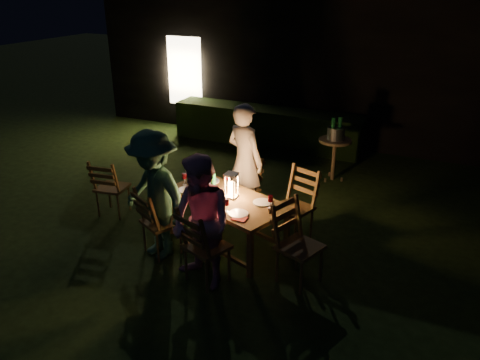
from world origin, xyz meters
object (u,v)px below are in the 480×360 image
at_px(bottle_bucket_a, 333,131).
at_px(chair_far_right, 294,218).
at_px(person_house_side, 245,161).
at_px(chair_spare, 113,197).
at_px(person_opp_right, 201,223).
at_px(bottle_bucket_b, 339,130).
at_px(chair_near_right, 206,259).
at_px(person_opp_left, 155,196).
at_px(bottle_table, 213,183).
at_px(ice_bucket, 336,133).
at_px(lantern, 231,187).
at_px(chair_near_left, 161,233).
at_px(chair_end, 298,258).
at_px(chair_far_left, 243,197).
at_px(side_table, 335,144).
at_px(dining_table, 226,202).

bearing_deg(bottle_bucket_a, chair_far_right, -88.25).
height_order(person_house_side, bottle_bucket_a, person_house_side).
relative_size(chair_spare, person_opp_right, 0.60).
distance_m(person_opp_right, bottle_bucket_a, 3.75).
height_order(chair_spare, bottle_bucket_b, bottle_bucket_b).
xyz_separation_m(chair_spare, bottle_bucket_b, (2.80, 2.79, 0.64)).
xyz_separation_m(chair_near_right, chair_spare, (-2.15, 0.95, -0.02)).
bearing_deg(person_opp_left, bottle_table, 76.29).
relative_size(bottle_table, ice_bucket, 0.93).
bearing_deg(person_opp_right, lantern, 114.69).
relative_size(chair_near_right, person_house_side, 0.59).
distance_m(chair_near_right, person_house_side, 1.91).
xyz_separation_m(chair_near_left, person_opp_right, (0.83, -0.36, 0.51)).
xyz_separation_m(chair_end, person_opp_left, (-1.86, -0.19, 0.54)).
bearing_deg(person_opp_left, lantern, 60.11).
distance_m(chair_far_right, bottle_bucket_b, 2.40).
bearing_deg(person_opp_right, bottle_bucket_b, 99.99).
bearing_deg(chair_far_left, ice_bucket, -88.56).
xyz_separation_m(person_house_side, person_opp_right, (0.28, -1.85, -0.07)).
relative_size(person_house_side, bottle_table, 6.29).
xyz_separation_m(bottle_table, bottle_bucket_b, (1.05, 2.77, 0.09)).
bearing_deg(person_opp_right, chair_far_left, 119.44).
bearing_deg(side_table, chair_end, -83.11).
bearing_deg(chair_near_right, chair_spare, 176.57).
bearing_deg(chair_far_right, chair_spare, 28.72).
distance_m(chair_near_right, chair_end, 1.10).
xyz_separation_m(chair_near_right, person_house_side, (-0.30, 1.80, 0.57)).
xyz_separation_m(dining_table, bottle_table, (-0.23, 0.09, 0.21)).
bearing_deg(chair_end, bottle_bucket_a, -152.32).
bearing_deg(chair_near_left, dining_table, 66.10).
relative_size(chair_near_right, person_opp_left, 0.60).
distance_m(person_house_side, person_opp_right, 1.87).
bearing_deg(chair_end, chair_near_right, -45.49).
bearing_deg(chair_far_left, chair_end, 162.06).
height_order(bottle_table, side_table, bottle_table).
height_order(chair_spare, bottle_bucket_a, bottle_bucket_a).
bearing_deg(bottle_bucket_b, person_house_side, -116.29).
height_order(chair_near_right, side_table, chair_near_right).
bearing_deg(chair_end, bottle_bucket_b, -154.24).
height_order(chair_far_left, chair_spare, chair_far_left).
xyz_separation_m(lantern, bottle_bucket_a, (0.65, 2.75, 0.07)).
height_order(chair_end, person_opp_left, person_opp_left).
bearing_deg(chair_end, ice_bucket, -153.29).
bearing_deg(chair_near_right, person_house_side, 119.82).
xyz_separation_m(person_house_side, person_opp_left, (-0.56, -1.54, -0.02)).
bearing_deg(chair_near_left, side_table, 93.36).
relative_size(chair_end, person_opp_right, 0.65).
distance_m(person_opp_right, side_table, 3.79).
height_order(chair_near_left, person_opp_right, person_opp_right).
height_order(chair_far_right, bottle_bucket_b, bottle_bucket_b).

